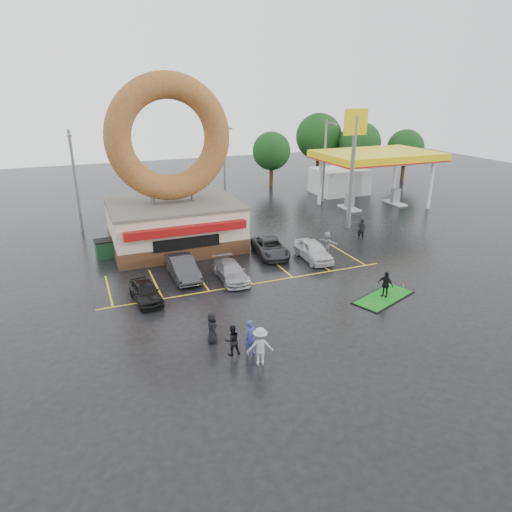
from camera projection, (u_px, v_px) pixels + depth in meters
name	position (u px, v px, depth m)	size (l,w,h in m)	color
ground	(273.00, 305.00, 27.48)	(120.00, 120.00, 0.00)	black
donut_shop	(173.00, 193.00, 36.12)	(10.20, 8.70, 13.50)	#472B19
gas_station	(360.00, 168.00, 51.40)	(12.30, 13.65, 5.90)	silver
shell_sign	(354.00, 147.00, 39.89)	(2.20, 0.36, 10.60)	slate
streetlight_left	(75.00, 180.00, 39.57)	(0.40, 2.21, 9.00)	slate
streetlight_mid	(225.00, 168.00, 45.37)	(0.40, 2.21, 9.00)	slate
streetlight_right	(325.00, 159.00, 50.46)	(0.40, 2.21, 9.00)	slate
tree_far_a	(360.00, 143.00, 60.85)	(5.60, 5.60, 8.00)	#332114
tree_far_b	(405.00, 148.00, 61.46)	(4.90, 4.90, 7.00)	#332114
tree_far_c	(319.00, 137.00, 62.69)	(6.30, 6.30, 9.00)	#332114
tree_far_d	(271.00, 151.00, 58.59)	(4.90, 4.90, 7.00)	#332114
car_black	(145.00, 292.00, 27.84)	(1.47, 3.66, 1.25)	black
car_dgrey	(182.00, 268.00, 31.19)	(1.57, 4.51, 1.49)	#29292B
car_silver	(231.00, 271.00, 30.92)	(1.71, 4.20, 1.22)	#939297
car_grey	(270.00, 247.00, 35.36)	(2.18, 4.72, 1.31)	#2B2B2D
car_white	(313.00, 251.00, 34.46)	(1.73, 4.31, 1.47)	silver
person_blue	(251.00, 338.00, 22.20)	(0.67, 0.44, 1.83)	navy
person_blackjkt	(232.00, 340.00, 22.23)	(0.77, 0.60, 1.58)	black
person_hoodie	(260.00, 346.00, 21.37)	(1.24, 0.72, 1.93)	#939496
person_bystander	(212.00, 328.00, 23.30)	(0.80, 0.52, 1.65)	black
person_cameraman	(385.00, 285.00, 28.28)	(1.00, 0.42, 1.70)	black
person_walker_near	(327.00, 243.00, 35.40)	(1.74, 0.56, 1.88)	#969799
person_walker_far	(361.00, 229.00, 39.04)	(0.66, 0.43, 1.81)	black
dumpster	(108.00, 249.00, 35.13)	(1.80, 1.20, 1.30)	#1A4527
putting_green	(384.00, 297.00, 28.44)	(4.75, 3.34, 0.55)	black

